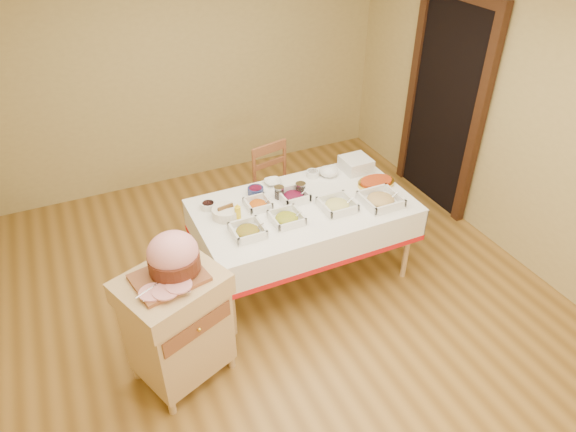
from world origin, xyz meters
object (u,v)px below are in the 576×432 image
(dining_table, at_px, (303,220))
(preserve_jar_left, at_px, (279,193))
(bread_basket, at_px, (226,212))
(preserve_jar_right, at_px, (301,190))
(brass_platter, at_px, (376,182))
(plate_stack, at_px, (356,164))
(dining_chair, at_px, (278,191))
(ham_on_board, at_px, (173,258))
(mustard_bottle, at_px, (238,213))
(butcher_cart, at_px, (177,322))

(dining_table, distance_m, preserve_jar_left, 0.31)
(preserve_jar_left, relative_size, bread_basket, 0.48)
(dining_table, relative_size, preserve_jar_left, 16.80)
(preserve_jar_right, distance_m, brass_platter, 0.70)
(plate_stack, bearing_deg, dining_chair, 149.36)
(bread_basket, height_order, brass_platter, bread_basket)
(preserve_jar_right, distance_m, plate_stack, 0.68)
(preserve_jar_left, xyz_separation_m, brass_platter, (0.87, -0.17, -0.03))
(dining_chair, xyz_separation_m, brass_platter, (0.66, -0.67, 0.30))
(preserve_jar_left, bearing_deg, ham_on_board, -144.70)
(ham_on_board, distance_m, mustard_bottle, 0.93)
(dining_table, relative_size, brass_platter, 5.21)
(dining_table, xyz_separation_m, brass_platter, (0.73, 0.02, 0.18))
(ham_on_board, height_order, preserve_jar_right, ham_on_board)
(dining_chair, bearing_deg, preserve_jar_right, -93.02)
(dining_table, relative_size, mustard_bottle, 11.68)
(preserve_jar_left, bearing_deg, mustard_bottle, -159.78)
(preserve_jar_left, xyz_separation_m, preserve_jar_right, (0.19, -0.03, 0.00))
(dining_chair, bearing_deg, preserve_jar_left, -112.96)
(bread_basket, height_order, plate_stack, plate_stack)
(preserve_jar_right, xyz_separation_m, bread_basket, (-0.69, -0.04, -0.01))
(bread_basket, bearing_deg, mustard_bottle, -47.83)
(mustard_bottle, relative_size, brass_platter, 0.45)
(plate_stack, height_order, brass_platter, plate_stack)
(dining_table, bearing_deg, ham_on_board, -154.54)
(ham_on_board, distance_m, brass_platter, 2.08)
(preserve_jar_left, relative_size, mustard_bottle, 0.70)
(preserve_jar_right, distance_m, mustard_bottle, 0.63)
(preserve_jar_left, distance_m, mustard_bottle, 0.46)
(dining_chair, distance_m, bread_basket, 0.98)
(plate_stack, xyz_separation_m, brass_platter, (0.03, -0.30, -0.04))
(bread_basket, bearing_deg, ham_on_board, -130.07)
(dining_chair, xyz_separation_m, preserve_jar_right, (-0.03, -0.54, 0.33))
(bread_basket, bearing_deg, plate_stack, 8.99)
(dining_table, height_order, mustard_bottle, mustard_bottle)
(dining_chair, xyz_separation_m, bread_basket, (-0.72, -0.59, 0.32))
(mustard_bottle, bearing_deg, preserve_jar_left, 20.22)
(preserve_jar_right, bearing_deg, bread_basket, -176.38)
(butcher_cart, bearing_deg, bread_basket, 49.19)
(bread_basket, bearing_deg, dining_table, -9.48)
(dining_chair, bearing_deg, ham_on_board, -135.60)
(preserve_jar_left, relative_size, preserve_jar_right, 0.95)
(bread_basket, bearing_deg, brass_platter, -3.63)
(preserve_jar_right, xyz_separation_m, brass_platter, (0.69, -0.13, -0.03))
(butcher_cart, xyz_separation_m, dining_chair, (1.36, 1.32, -0.04))
(dining_table, height_order, bread_basket, bread_basket)
(dining_chair, relative_size, mustard_bottle, 6.00)
(dining_chair, relative_size, brass_platter, 2.68)
(butcher_cart, height_order, bread_basket, butcher_cart)
(preserve_jar_right, bearing_deg, dining_chair, 86.98)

